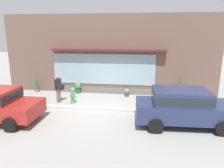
{
  "coord_description": "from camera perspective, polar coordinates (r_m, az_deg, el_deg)",
  "views": [
    {
      "loc": [
        2.14,
        -10.55,
        4.0
      ],
      "look_at": [
        0.51,
        1.2,
        1.09
      ],
      "focal_mm": 34.01,
      "sensor_mm": 36.0,
      "label": 1
    }
  ],
  "objects": [
    {
      "name": "ground_plane",
      "position": [
        11.49,
        -3.37,
        -6.61
      ],
      "size": [
        60.0,
        60.0,
        0.0
      ],
      "primitive_type": "plane",
      "color": "gray"
    },
    {
      "name": "curb_strip",
      "position": [
        11.28,
        -3.57,
        -6.67
      ],
      "size": [
        14.0,
        0.24,
        0.12
      ],
      "primitive_type": "cube",
      "color": "#B2B2AD",
      "rests_on": "ground_plane"
    },
    {
      "name": "storefront",
      "position": [
        13.99,
        -0.98,
        7.7
      ],
      "size": [
        14.0,
        0.81,
        5.14
      ],
      "color": "brown",
      "rests_on": "ground_plane"
    },
    {
      "name": "fire_hydrant",
      "position": [
        12.44,
        -10.5,
        -3.02
      ],
      "size": [
        0.41,
        0.38,
        0.91
      ],
      "color": "#4C8C47",
      "rests_on": "ground_plane"
    },
    {
      "name": "pedestrian_with_handbag",
      "position": [
        12.6,
        -14.19,
        -0.7
      ],
      "size": [
        0.4,
        0.65,
        1.61
      ],
      "rotation": [
        0.0,
        0.0,
        1.15
      ],
      "color": "brown",
      "rests_on": "ground_plane"
    },
    {
      "name": "parked_car_navy",
      "position": [
        9.7,
        18.57,
        -5.51
      ],
      "size": [
        4.28,
        2.09,
        1.62
      ],
      "rotation": [
        0.0,
        0.0,
        0.04
      ],
      "color": "navy",
      "rests_on": "ground_plane"
    },
    {
      "name": "potted_plant_low_front",
      "position": [
        14.43,
        -9.1,
        -0.94
      ],
      "size": [
        0.42,
        0.42,
        0.7
      ],
      "color": "#33473D",
      "rests_on": "ground_plane"
    },
    {
      "name": "potted_plant_window_center",
      "position": [
        15.42,
        -19.69,
        -0.1
      ],
      "size": [
        0.33,
        0.33,
        1.06
      ],
      "color": "#9E6042",
      "rests_on": "ground_plane"
    },
    {
      "name": "potted_plant_window_left",
      "position": [
        13.91,
        17.88,
        -1.01
      ],
      "size": [
        0.5,
        0.5,
        1.26
      ],
      "color": "#B7B2A3",
      "rests_on": "ground_plane"
    },
    {
      "name": "potted_plant_trailing_edge",
      "position": [
        13.56,
        3.98,
        -2.31
      ],
      "size": [
        0.29,
        0.29,
        0.49
      ],
      "color": "#33473D",
      "rests_on": "ground_plane"
    }
  ]
}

